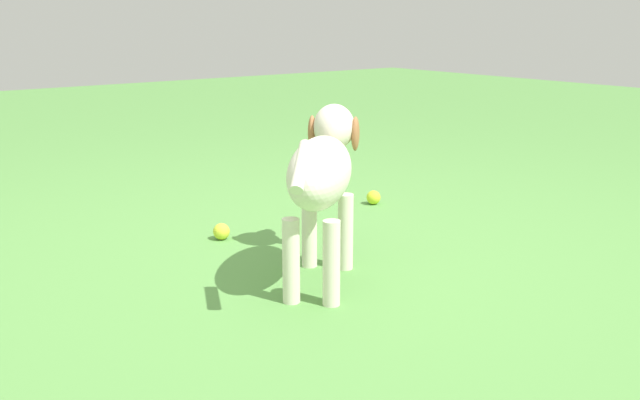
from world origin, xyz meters
The scene contains 4 objects.
ground centered at (0.00, 0.00, 0.00)m, with size 14.00×14.00×0.00m, color #548C42.
dog centered at (0.13, -0.06, 0.37)m, with size 0.60×0.64×0.56m.
tennis_ball_0 centered at (-0.46, -0.11, 0.03)m, with size 0.07×0.07×0.07m, color #D1DB34.
tennis_ball_1 centered at (-0.49, 0.73, 0.03)m, with size 0.07×0.07×0.07m, color #C9E22C.
Camera 1 is at (1.88, -1.42, 0.86)m, focal length 39.42 mm.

